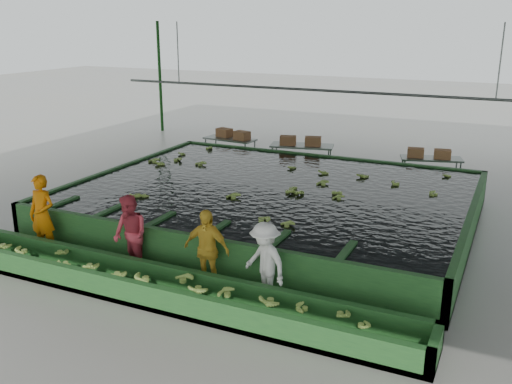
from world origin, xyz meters
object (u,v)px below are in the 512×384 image
at_px(sorting_trough, 163,288).
at_px(worker_a, 42,215).
at_px(worker_b, 130,234).
at_px(packing_table_left, 230,150).
at_px(worker_d, 265,262).
at_px(packing_table_mid, 302,159).
at_px(worker_c, 206,249).
at_px(box_stack_mid, 300,145).
at_px(flotation_tank, 272,202).
at_px(packing_table_right, 430,171).
at_px(box_stack_left, 233,138).
at_px(box_stack_right, 429,158).

distance_m(sorting_trough, worker_a, 3.85).
bearing_deg(worker_b, packing_table_left, 127.82).
xyz_separation_m(worker_d, packing_table_left, (-5.69, 9.46, -0.34)).
xyz_separation_m(worker_a, packing_table_mid, (2.72, 9.11, -0.42)).
xyz_separation_m(worker_c, box_stack_mid, (-1.52, 9.04, 0.15)).
bearing_deg(worker_c, flotation_tank, 93.92).
height_order(worker_a, worker_b, worker_a).
distance_m(worker_d, packing_table_left, 11.04).
bearing_deg(packing_table_mid, worker_d, -73.35).
relative_size(packing_table_right, box_stack_mid, 1.36).
bearing_deg(box_stack_left, packing_table_right, -0.15).
distance_m(packing_table_mid, box_stack_left, 2.92).
bearing_deg(packing_table_left, box_stack_mid, -8.13).
xyz_separation_m(flotation_tank, box_stack_right, (3.17, 5.15, 0.41)).
xyz_separation_m(packing_table_mid, packing_table_right, (4.24, 0.39, -0.05)).
bearing_deg(sorting_trough, worker_b, 148.61).
bearing_deg(sorting_trough, box_stack_right, 72.81).
xyz_separation_m(flotation_tank, worker_d, (1.73, -4.30, 0.32)).
height_order(box_stack_mid, box_stack_right, box_stack_mid).
relative_size(worker_a, box_stack_right, 1.36).
height_order(sorting_trough, box_stack_right, box_stack_right).
distance_m(packing_table_left, box_stack_left, 0.45).
height_order(worker_a, box_stack_left, worker_a).
relative_size(flotation_tank, box_stack_mid, 7.20).
bearing_deg(sorting_trough, packing_table_left, 111.07).
bearing_deg(worker_a, packing_table_left, 89.39).
relative_size(flotation_tank, box_stack_right, 7.55).
relative_size(box_stack_left, box_stack_right, 1.07).
height_order(worker_d, box_stack_left, worker_d).
height_order(box_stack_left, box_stack_mid, box_stack_mid).
bearing_deg(box_stack_mid, flotation_tank, -77.79).
relative_size(flotation_tank, packing_table_mid, 4.73).
xyz_separation_m(flotation_tank, box_stack_left, (-3.86, 5.21, 0.42)).
bearing_deg(worker_a, sorting_trough, -14.28).
bearing_deg(worker_a, worker_d, -2.10).
height_order(worker_b, box_stack_left, worker_b).
bearing_deg(box_stack_left, worker_d, -59.58).
height_order(flotation_tank, worker_b, worker_b).
xyz_separation_m(packing_table_mid, box_stack_left, (-2.86, 0.41, 0.39)).
xyz_separation_m(sorting_trough, worker_a, (-3.71, 0.80, 0.65)).
bearing_deg(worker_a, box_stack_left, 88.79).
bearing_deg(packing_table_left, sorting_trough, -68.93).
bearing_deg(packing_table_left, flotation_tank, -52.55).
xyz_separation_m(worker_c, packing_table_mid, (-1.48, 9.11, -0.33)).
bearing_deg(worker_d, worker_c, -155.17).
distance_m(packing_table_left, box_stack_right, 7.14).
height_order(flotation_tank, worker_d, worker_d).
xyz_separation_m(packing_table_left, box_stack_right, (7.12, -0.02, 0.42)).
bearing_deg(box_stack_mid, sorting_trough, -84.05).
relative_size(flotation_tank, worker_a, 5.54).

